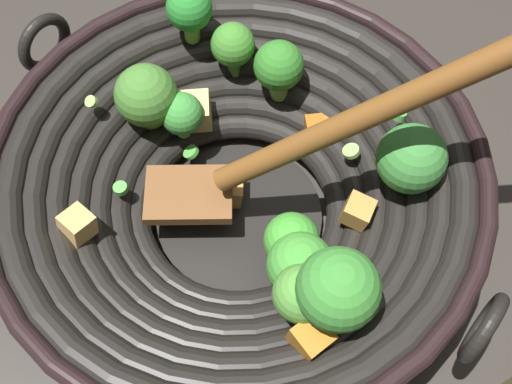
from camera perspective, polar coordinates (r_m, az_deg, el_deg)
ground_plane at (r=0.56m, az=-1.49°, el=-2.43°), size 4.00×4.00×0.00m
wok at (r=0.50m, az=-1.38°, el=0.69°), size 0.41×0.39×0.26m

